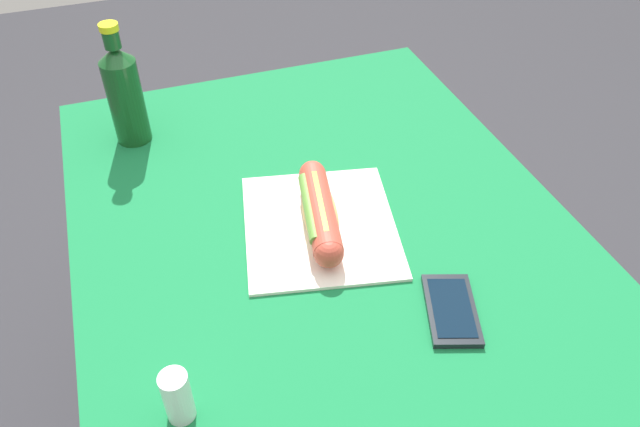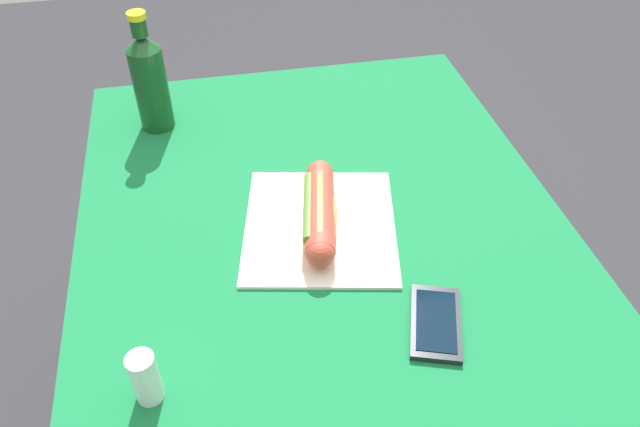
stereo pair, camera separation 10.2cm
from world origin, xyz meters
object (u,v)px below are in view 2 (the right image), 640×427
at_px(hot_dog, 319,211).
at_px(cell_phone, 436,323).
at_px(soda_bottle, 150,80).
at_px(salt_shaker, 145,378).

distance_m(hot_dog, cell_phone, 0.27).
relative_size(hot_dog, cell_phone, 1.64).
bearing_deg(soda_bottle, hot_dog, -144.38).
xyz_separation_m(hot_dog, soda_bottle, (0.37, 0.26, 0.07)).
relative_size(soda_bottle, salt_shaker, 2.98).
distance_m(hot_dog, salt_shaker, 0.39).
bearing_deg(salt_shaker, cell_phone, -85.01).
relative_size(cell_phone, soda_bottle, 0.61).
relative_size(hot_dog, soda_bottle, 1.00).
bearing_deg(salt_shaker, hot_dog, -45.81).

